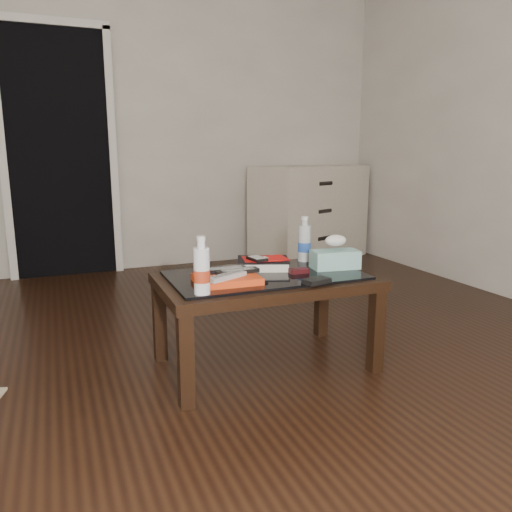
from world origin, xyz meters
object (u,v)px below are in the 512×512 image
(coffee_table, at_px, (265,287))
(textbook, at_px, (263,264))
(dresser, at_px, (310,213))
(tissue_box, at_px, (335,259))
(water_bottle_right, at_px, (304,239))
(water_bottle_left, at_px, (202,265))

(coffee_table, relative_size, textbook, 4.00)
(dresser, xyz_separation_m, tissue_box, (-1.01, -2.13, 0.06))
(textbook, height_order, water_bottle_right, water_bottle_right)
(textbook, bearing_deg, water_bottle_left, -120.95)
(coffee_table, xyz_separation_m, dresser, (1.38, 2.11, 0.05))
(water_bottle_left, bearing_deg, dresser, 53.00)
(water_bottle_left, distance_m, tissue_box, 0.77)
(coffee_table, distance_m, dresser, 2.52)
(textbook, height_order, water_bottle_left, water_bottle_left)
(textbook, relative_size, water_bottle_left, 1.05)
(textbook, distance_m, water_bottle_left, 0.53)
(dresser, bearing_deg, water_bottle_right, -141.28)
(textbook, bearing_deg, water_bottle_right, 35.72)
(water_bottle_left, relative_size, water_bottle_right, 1.00)
(dresser, bearing_deg, tissue_box, -137.47)
(textbook, bearing_deg, tissue_box, -1.88)
(textbook, bearing_deg, coffee_table, -88.00)
(water_bottle_right, relative_size, tissue_box, 1.03)
(coffee_table, height_order, textbook, textbook)
(coffee_table, relative_size, tissue_box, 4.35)
(coffee_table, height_order, dresser, dresser)
(coffee_table, distance_m, tissue_box, 0.38)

